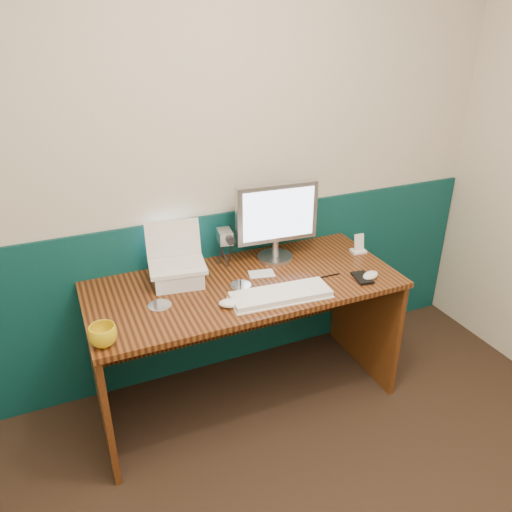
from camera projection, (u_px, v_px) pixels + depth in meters
name	position (u px, v px, depth m)	size (l,w,h in m)	color
back_wall	(205.00, 171.00, 2.63)	(3.50, 0.04, 2.50)	beige
wainscot	(212.00, 294.00, 2.95)	(3.48, 0.02, 1.00)	#072E2D
desk	(245.00, 342.00, 2.73)	(1.60, 0.70, 0.75)	black
laptop_riser	(178.00, 276.00, 2.54)	(0.24, 0.21, 0.08)	silver
laptop	(176.00, 248.00, 2.47)	(0.28, 0.22, 0.23)	white
monitor	(276.00, 221.00, 2.72)	(0.45, 0.13, 0.45)	#A6A6AB
keyboard	(281.00, 295.00, 2.42)	(0.49, 0.16, 0.03)	white
mouse_right	(371.00, 275.00, 2.60)	(0.11, 0.06, 0.04)	silver
mouse_left	(231.00, 303.00, 2.35)	(0.12, 0.07, 0.04)	white
mug	(103.00, 336.00, 2.07)	(0.12, 0.12, 0.09)	gold
camcorder	(225.00, 246.00, 2.71)	(0.10, 0.14, 0.22)	#B5B4B9
cd_spindle	(240.00, 287.00, 2.51)	(0.11, 0.11, 0.02)	silver
cd_loose_a	(160.00, 305.00, 2.37)	(0.11, 0.11, 0.00)	silver
pen	(329.00, 276.00, 2.62)	(0.01, 0.01, 0.13)	black
papers	(262.00, 274.00, 2.65)	(0.13, 0.09, 0.00)	silver
dock	(358.00, 251.00, 2.88)	(0.08, 0.06, 0.02)	white
music_player	(359.00, 242.00, 2.86)	(0.06, 0.01, 0.10)	white
pda	(362.00, 278.00, 2.59)	(0.08, 0.13, 0.02)	black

